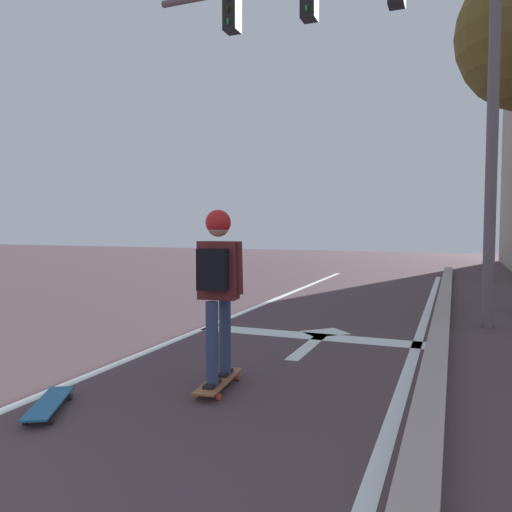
{
  "coord_description": "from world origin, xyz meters",
  "views": [
    {
      "loc": [
        3.49,
        0.71,
        1.48
      ],
      "look_at": [
        1.07,
        6.81,
        1.08
      ],
      "focal_mm": 35.11,
      "sensor_mm": 36.0,
      "label": 1
    }
  ],
  "objects_px": {
    "skateboard": "(219,381)",
    "skater": "(218,275)",
    "traffic_signal_mast": "(381,42)",
    "spare_skateboard": "(49,403)"
  },
  "relations": [
    {
      "from": "skateboard",
      "to": "traffic_signal_mast",
      "type": "distance_m",
      "value": 5.8
    },
    {
      "from": "skater",
      "to": "spare_skateboard",
      "type": "xyz_separation_m",
      "value": [
        -1.02,
        -0.97,
        -0.97
      ]
    },
    {
      "from": "skateboard",
      "to": "spare_skateboard",
      "type": "xyz_separation_m",
      "value": [
        -1.02,
        -0.99,
        -0.01
      ]
    },
    {
      "from": "skater",
      "to": "traffic_signal_mast",
      "type": "height_order",
      "value": "traffic_signal_mast"
    },
    {
      "from": "skateboard",
      "to": "skater",
      "type": "bearing_deg",
      "value": -83.65
    },
    {
      "from": "skater",
      "to": "skateboard",
      "type": "bearing_deg",
      "value": 96.35
    },
    {
      "from": "skateboard",
      "to": "traffic_signal_mast",
      "type": "relative_size",
      "value": 0.14
    },
    {
      "from": "skater",
      "to": "spare_skateboard",
      "type": "distance_m",
      "value": 1.71
    },
    {
      "from": "spare_skateboard",
      "to": "skateboard",
      "type": "bearing_deg",
      "value": 44.32
    },
    {
      "from": "skateboard",
      "to": "spare_skateboard",
      "type": "bearing_deg",
      "value": -135.68
    }
  ]
}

